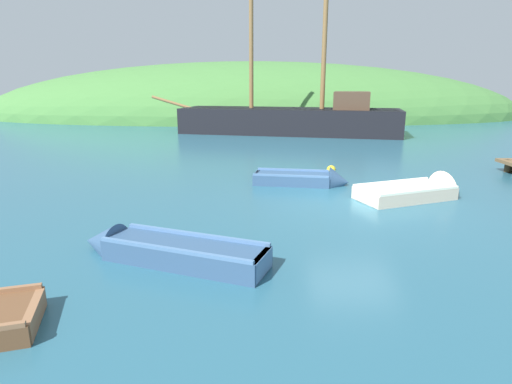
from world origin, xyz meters
name	(u,v)px	position (x,y,z in m)	size (l,w,h in m)	color
ground_plane	(357,205)	(0.00, 0.00, 0.00)	(120.00, 120.00, 0.00)	#285B70
shore_hill	(253,116)	(-3.19, 32.26, 0.00)	(54.21, 22.02, 10.79)	#477F3D
sailing_ship	(293,125)	(-0.41, 16.99, 0.59)	(17.05, 6.93, 10.71)	black
rowboat_portside	(423,193)	(2.12, 0.80, 0.12)	(3.68, 2.41, 1.22)	beige
rowboat_outer_left	(308,181)	(-1.10, 2.42, 0.12)	(3.25, 1.52, 1.01)	#335175
rowboat_center	(164,252)	(-4.56, -3.74, 0.15)	(3.94, 2.21, 0.87)	#335175
buoy_yellow	(333,170)	(0.16, 4.82, 0.00)	(0.35, 0.35, 0.35)	yellow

